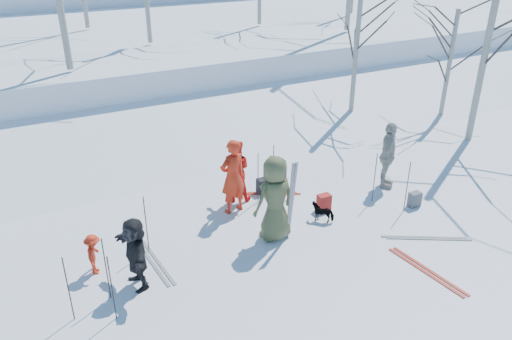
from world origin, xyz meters
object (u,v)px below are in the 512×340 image
skier_redor_behind (235,171)px  backpack_grey (415,199)px  skier_cream_east (388,156)px  skier_grey_west (135,253)px  skier_red_seated (94,254)px  dog (323,212)px  backpack_dark (264,186)px  skier_red_north (233,177)px  skier_olive_center (275,199)px  backpack_red (324,202)px

skier_redor_behind → backpack_grey: bearing=174.6°
skier_cream_east → skier_grey_west: size_ratio=1.22×
skier_cream_east → skier_red_seated: bearing=137.7°
dog → backpack_dark: size_ratio=1.38×
skier_red_north → dog: bearing=129.9°
skier_red_seated → skier_grey_west: bearing=-120.5°
skier_olive_center → backpack_grey: bearing=167.1°
skier_redor_behind → skier_red_seated: size_ratio=1.84×
skier_redor_behind → skier_red_north: bearing=85.6°
backpack_grey → backpack_dark: bearing=141.4°
skier_redor_behind → skier_red_seated: skier_redor_behind is taller
skier_olive_center → backpack_dark: skier_olive_center is taller
skier_red_north → skier_red_seated: 3.66m
skier_cream_east → skier_grey_west: bearing=144.2°
skier_red_north → backpack_red: (1.99, -1.01, -0.74)m
skier_red_north → skier_redor_behind: skier_red_north is taller
backpack_grey → backpack_red: bearing=156.9°
dog → backpack_dark: 1.96m
skier_redor_behind → skier_red_seated: (-3.83, -1.41, -0.37)m
skier_red_north → skier_grey_west: bearing=19.9°
backpack_red → backpack_grey: 2.30m
skier_grey_west → backpack_grey: bearing=86.1°
skier_red_north → skier_cream_east: size_ratio=1.04×
dog → skier_redor_behind: bearing=-102.0°
skier_cream_east → dog: skier_cream_east is taller
skier_grey_west → backpack_grey: 6.99m
skier_red_seated → skier_olive_center: bearing=-78.8°
skier_red_seated → backpack_red: bearing=-71.4°
skier_red_seated → dog: size_ratio=1.60×
dog → backpack_grey: dog is taller
skier_grey_west → skier_olive_center: bearing=91.8°
backpack_red → skier_cream_east: bearing=7.1°
dog → skier_red_north: bearing=-87.3°
skier_cream_east → backpack_dark: skier_cream_east is taller
skier_red_seated → skier_grey_west: skier_grey_west is taller
skier_red_north → dog: 2.30m
skier_cream_east → skier_grey_west: skier_cream_east is taller
skier_olive_center → skier_redor_behind: 1.99m
backpack_dark → skier_red_seated: bearing=-163.3°
skier_red_seated → backpack_dark: bearing=-53.7°
skier_red_north → skier_grey_west: (-2.86, -1.69, -0.20)m
skier_olive_center → dog: size_ratio=3.58×
dog → backpack_red: size_ratio=1.31×
skier_grey_west → backpack_red: 4.93m
dog → skier_grey_west: bearing=-44.1°
skier_olive_center → skier_cream_east: bearing=-175.4°
skier_red_seated → backpack_grey: bearing=-77.9°
skier_olive_center → skier_cream_east: (3.85, 0.74, -0.08)m
skier_cream_east → skier_redor_behind: bearing=118.5°
skier_red_seated → backpack_red: 5.51m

